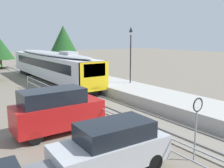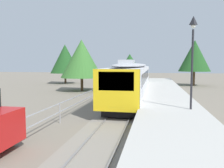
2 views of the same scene
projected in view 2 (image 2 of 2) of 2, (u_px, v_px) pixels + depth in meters
ground_plane at (71, 119)px, 14.34m from camera, size 160.00×160.00×0.00m
track_rails at (117, 121)px, 13.78m from camera, size 3.20×60.00×0.14m
commuter_train at (132, 78)px, 23.16m from camera, size 2.82×20.53×3.74m
station_platform at (171, 117)px, 13.14m from camera, size 3.90×60.00×0.90m
platform_lamp_mid_platform at (193, 45)px, 12.76m from camera, size 0.34×0.34×5.35m
tree_behind_carpark at (130, 64)px, 40.59m from camera, size 4.72×4.72×5.40m
tree_behind_station_far at (82, 59)px, 29.40m from camera, size 5.50×5.50×6.76m
tree_distant_left at (195, 56)px, 36.72m from camera, size 5.13×5.13×7.49m
tree_distant_centre at (65, 59)px, 40.84m from camera, size 5.32×5.32×7.15m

